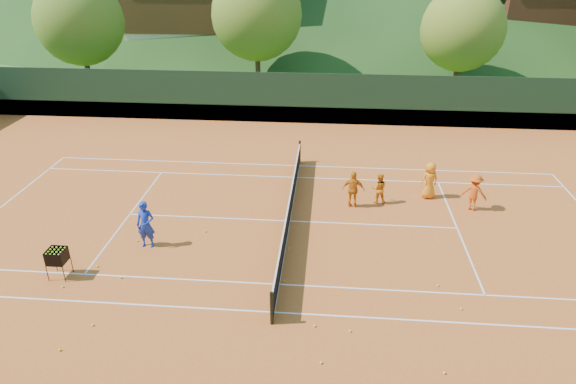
# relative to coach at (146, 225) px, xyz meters

# --- Properties ---
(ground) EXTENTS (400.00, 400.00, 0.00)m
(ground) POSITION_rel_coach_xyz_m (4.88, 2.23, -0.89)
(ground) COLOR #30571B
(ground) RESTS_ON ground
(clay_court) EXTENTS (40.00, 24.00, 0.02)m
(clay_court) POSITION_rel_coach_xyz_m (4.88, 2.23, -0.88)
(clay_court) COLOR #BC551E
(clay_court) RESTS_ON ground
(coach) EXTENTS (0.65, 0.43, 1.75)m
(coach) POSITION_rel_coach_xyz_m (0.00, 0.00, 0.00)
(coach) COLOR #1B34B1
(coach) RESTS_ON clay_court
(student_a) EXTENTS (0.63, 0.49, 1.30)m
(student_a) POSITION_rel_coach_xyz_m (8.42, 4.13, -0.23)
(student_a) COLOR orange
(student_a) RESTS_ON clay_court
(student_b) EXTENTS (0.94, 0.47, 1.55)m
(student_b) POSITION_rel_coach_xyz_m (7.36, 3.68, -0.10)
(student_b) COLOR orange
(student_b) RESTS_ON clay_court
(student_c) EXTENTS (0.90, 0.75, 1.58)m
(student_c) POSITION_rel_coach_xyz_m (10.56, 4.80, -0.08)
(student_c) COLOR orange
(student_c) RESTS_ON clay_court
(student_d) EXTENTS (1.13, 0.90, 1.53)m
(student_d) POSITION_rel_coach_xyz_m (12.17, 3.86, -0.11)
(student_d) COLOR #E45514
(student_d) RESTS_ON clay_court
(tennis_ball_0) EXTENTS (0.07, 0.07, 0.07)m
(tennis_ball_0) POSITION_rel_coach_xyz_m (-1.87, -2.64, -0.84)
(tennis_ball_0) COLOR #E8F328
(tennis_ball_0) RESTS_ON clay_court
(tennis_ball_3) EXTENTS (0.07, 0.07, 0.07)m
(tennis_ball_3) POSITION_rel_coach_xyz_m (-0.23, -2.00, -0.84)
(tennis_ball_3) COLOR #E8F328
(tennis_ball_3) RESTS_ON clay_court
(tennis_ball_5) EXTENTS (0.07, 0.07, 0.07)m
(tennis_ball_5) POSITION_rel_coach_xyz_m (5.05, -1.72, -0.84)
(tennis_ball_5) COLOR #E8F328
(tennis_ball_5) RESTS_ON clay_court
(tennis_ball_6) EXTENTS (0.07, 0.07, 0.07)m
(tennis_ball_6) POSITION_rel_coach_xyz_m (-1.26, -1.45, -0.84)
(tennis_ball_6) COLOR #E8F328
(tennis_ball_6) RESTS_ON clay_court
(tennis_ball_7) EXTENTS (0.07, 0.07, 0.07)m
(tennis_ball_7) POSITION_rel_coach_xyz_m (10.40, -2.66, -0.84)
(tennis_ball_7) COLOR #E8F328
(tennis_ball_7) RESTS_ON clay_court
(tennis_ball_8) EXTENTS (0.07, 0.07, 0.07)m
(tennis_ball_8) POSITION_rel_coach_xyz_m (5.01, 0.22, -0.84)
(tennis_ball_8) COLOR #E8F328
(tennis_ball_8) RESTS_ON clay_court
(tennis_ball_9) EXTENTS (0.07, 0.07, 0.07)m
(tennis_ball_9) POSITION_rel_coach_xyz_m (-0.17, -4.28, -0.84)
(tennis_ball_9) COLOR #E8F328
(tennis_ball_9) RESTS_ON clay_court
(tennis_ball_10) EXTENTS (0.07, 0.07, 0.07)m
(tennis_ball_10) POSITION_rel_coach_xyz_m (7.09, -3.91, -0.84)
(tennis_ball_10) COLOR #E8F328
(tennis_ball_10) RESTS_ON clay_court
(tennis_ball_11) EXTENTS (0.07, 0.07, 0.07)m
(tennis_ball_11) POSITION_rel_coach_xyz_m (4.68, 0.32, -0.84)
(tennis_ball_11) COLOR #E8F328
(tennis_ball_11) RESTS_ON clay_court
(tennis_ball_12) EXTENTS (0.07, 0.07, 0.07)m
(tennis_ball_12) POSITION_rel_coach_xyz_m (-3.25, -0.87, -0.84)
(tennis_ball_12) COLOR #E8F328
(tennis_ball_12) RESTS_ON clay_court
(tennis_ball_13) EXTENTS (0.07, 0.07, 0.07)m
(tennis_ball_13) POSITION_rel_coach_xyz_m (9.43, -5.25, -0.84)
(tennis_ball_13) COLOR #E8F328
(tennis_ball_13) RESTS_ON clay_court
(tennis_ball_15) EXTENTS (0.07, 0.07, 0.07)m
(tennis_ball_15) POSITION_rel_coach_xyz_m (6.32, -5.18, -0.84)
(tennis_ball_15) COLOR #E8F328
(tennis_ball_15) RESTS_ON clay_court
(tennis_ball_17) EXTENTS (0.07, 0.07, 0.07)m
(tennis_ball_17) POSITION_rel_coach_xyz_m (-0.50, 0.24, -0.84)
(tennis_ball_17) COLOR #E8F328
(tennis_ball_17) RESTS_ON clay_court
(tennis_ball_18) EXTENTS (0.07, 0.07, 0.07)m
(tennis_ball_18) POSITION_rel_coach_xyz_m (6.10, -3.78, -0.84)
(tennis_ball_18) COLOR #E8F328
(tennis_ball_18) RESTS_ON clay_court
(tennis_ball_19) EXTENTS (0.07, 0.07, 0.07)m
(tennis_ball_19) POSITION_rel_coach_xyz_m (1.81, 1.11, -0.84)
(tennis_ball_19) COLOR #E8F328
(tennis_ball_19) RESTS_ON clay_court
(tennis_ball_20) EXTENTS (0.07, 0.07, 0.07)m
(tennis_ball_20) POSITION_rel_coach_xyz_m (9.91, -1.54, -0.84)
(tennis_ball_20) COLOR #E8F328
(tennis_ball_20) RESTS_ON clay_court
(tennis_ball_21) EXTENTS (0.07, 0.07, 0.07)m
(tennis_ball_21) POSITION_rel_coach_xyz_m (-0.62, -5.31, -0.84)
(tennis_ball_21) COLOR #E8F328
(tennis_ball_21) RESTS_ON clay_court
(court_lines) EXTENTS (23.83, 11.03, 0.00)m
(court_lines) POSITION_rel_coach_xyz_m (4.88, 2.23, -0.87)
(court_lines) COLOR white
(court_lines) RESTS_ON clay_court
(tennis_net) EXTENTS (0.10, 12.07, 1.10)m
(tennis_net) POSITION_rel_coach_xyz_m (4.88, 2.23, -0.37)
(tennis_net) COLOR black
(tennis_net) RESTS_ON clay_court
(perimeter_fence) EXTENTS (40.40, 24.24, 3.00)m
(perimeter_fence) POSITION_rel_coach_xyz_m (4.88, 2.23, 0.37)
(perimeter_fence) COLOR black
(perimeter_fence) RESTS_ON clay_court
(ball_hopper) EXTENTS (0.57, 0.57, 1.00)m
(ball_hopper) POSITION_rel_coach_xyz_m (-2.22, -2.04, -0.13)
(ball_hopper) COLOR black
(ball_hopper) RESTS_ON clay_court
(chalet_right) EXTENTS (11.50, 8.82, 11.91)m
(chalet_right) POSITION_rel_coach_xyz_m (24.88, 32.23, 4.36)
(chalet_right) COLOR beige
(chalet_right) RESTS_ON ground
(tree_a) EXTENTS (6.00, 6.00, 7.88)m
(tree_a) POSITION_rel_coach_xyz_m (-11.12, 20.23, 3.97)
(tree_a) COLOR #422B1A
(tree_a) RESTS_ON ground
(tree_b) EXTENTS (6.40, 6.40, 8.40)m
(tree_b) POSITION_rel_coach_xyz_m (0.88, 22.23, 4.30)
(tree_b) COLOR #42281A
(tree_b) RESTS_ON ground
(tree_c) EXTENTS (5.60, 5.60, 7.35)m
(tree_c) POSITION_rel_coach_xyz_m (14.88, 21.23, 3.65)
(tree_c) COLOR #42291A
(tree_c) RESTS_ON ground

